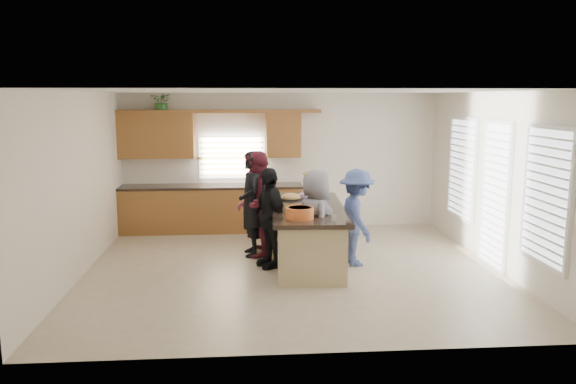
{
  "coord_description": "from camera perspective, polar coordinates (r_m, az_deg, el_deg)",
  "views": [
    {
      "loc": [
        -0.73,
        -8.6,
        2.72
      ],
      "look_at": [
        -0.03,
        0.59,
        1.15
      ],
      "focal_mm": 35.0,
      "sensor_mm": 36.0,
      "label": 1
    }
  ],
  "objects": [
    {
      "name": "floor",
      "position": [
        9.05,
        0.45,
        -7.82
      ],
      "size": [
        6.5,
        6.5,
        0.0
      ],
      "primitive_type": "plane",
      "color": "#C6B393",
      "rests_on": "ground"
    },
    {
      "name": "woman_left_mid",
      "position": [
        9.6,
        -3.29,
        -1.24
      ],
      "size": [
        0.79,
        0.96,
        1.81
      ],
      "primitive_type": "imported",
      "rotation": [
        0.0,
        0.0,
        -1.7
      ],
      "color": "maroon",
      "rests_on": "ground"
    },
    {
      "name": "platter_mid",
      "position": [
        9.42,
        2.61,
        -1.01
      ],
      "size": [
        0.38,
        0.38,
        0.16
      ],
      "color": "black",
      "rests_on": "island"
    },
    {
      "name": "platter_front",
      "position": [
        8.65,
        2.85,
        -1.97
      ],
      "size": [
        0.49,
        0.49,
        0.2
      ],
      "color": "black",
      "rests_on": "island"
    },
    {
      "name": "room_shell",
      "position": [
        8.67,
        0.47,
        4.25
      ],
      "size": [
        6.52,
        6.02,
        2.81
      ],
      "color": "silver",
      "rests_on": "ground"
    },
    {
      "name": "right_wall_glazing",
      "position": [
        9.44,
        20.4,
        0.67
      ],
      "size": [
        0.06,
        4.0,
        2.25
      ],
      "color": "white",
      "rests_on": "ground"
    },
    {
      "name": "salad_bowl",
      "position": [
        8.24,
        1.21,
        -2.08
      ],
      "size": [
        0.41,
        0.41,
        0.17
      ],
      "color": "orange",
      "rests_on": "island"
    },
    {
      "name": "woman_right_front",
      "position": [
        8.65,
        2.83,
        -3.07
      ],
      "size": [
        0.65,
        0.87,
        1.63
      ],
      "primitive_type": "imported",
      "rotation": [
        0.0,
        0.0,
        1.75
      ],
      "color": "slate",
      "rests_on": "ground"
    },
    {
      "name": "woman_right_back",
      "position": [
        9.16,
        7.0,
        -2.57
      ],
      "size": [
        0.69,
        1.07,
        1.58
      ],
      "primitive_type": "imported",
      "rotation": [
        0.0,
        0.0,
        1.68
      ],
      "color": "#3F4F89",
      "rests_on": "ground"
    },
    {
      "name": "platter_back",
      "position": [
        9.79,
        0.3,
        -0.59
      ],
      "size": [
        0.39,
        0.39,
        0.16
      ],
      "color": "black",
      "rests_on": "island"
    },
    {
      "name": "woman_left_front",
      "position": [
        8.98,
        -1.9,
        -2.62
      ],
      "size": [
        0.73,
        1.03,
        1.62
      ],
      "primitive_type": "imported",
      "rotation": [
        0.0,
        0.0,
        -1.17
      ],
      "color": "black",
      "rests_on": "ground"
    },
    {
      "name": "potted_plant",
      "position": [
        11.54,
        -12.69,
        8.97
      ],
      "size": [
        0.5,
        0.47,
        0.46
      ],
      "primitive_type": "imported",
      "rotation": [
        0.0,
        0.0,
        -0.33
      ],
      "color": "#367930",
      "rests_on": "back_cabinetry"
    },
    {
      "name": "island",
      "position": [
        9.27,
        2.03,
        -4.5
      ],
      "size": [
        1.28,
        2.75,
        0.95
      ],
      "rotation": [
        0.0,
        0.0,
        -0.05
      ],
      "color": "tan",
      "rests_on": "ground"
    },
    {
      "name": "flower_vase",
      "position": [
        10.23,
        1.87,
        0.94
      ],
      "size": [
        0.14,
        0.14,
        0.42
      ],
      "color": "silver",
      "rests_on": "island"
    },
    {
      "name": "woman_left_back",
      "position": [
        9.63,
        -3.75,
        -1.2
      ],
      "size": [
        0.51,
        0.71,
        1.81
      ],
      "primitive_type": "imported",
      "rotation": [
        0.0,
        0.0,
        -1.45
      ],
      "color": "black",
      "rests_on": "ground"
    },
    {
      "name": "back_cabinetry",
      "position": [
        11.5,
        -8.0,
        0.52
      ],
      "size": [
        4.08,
        0.66,
        2.46
      ],
      "color": "brown",
      "rests_on": "ground"
    },
    {
      "name": "plate_stack",
      "position": [
        10.04,
        1.7,
        -0.34
      ],
      "size": [
        0.22,
        0.22,
        0.05
      ],
      "primitive_type": "cylinder",
      "color": "#9E7BB3",
      "rests_on": "island"
    },
    {
      "name": "clear_cup",
      "position": [
        8.09,
        4.69,
        -2.65
      ],
      "size": [
        0.08,
        0.08,
        0.09
      ],
      "primitive_type": "cylinder",
      "color": "white",
      "rests_on": "island"
    }
  ]
}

